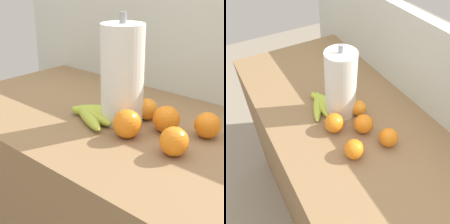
% 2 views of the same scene
% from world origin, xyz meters
% --- Properties ---
extents(banana_bunch, '(0.22, 0.17, 0.04)m').
position_xyz_m(banana_bunch, '(-0.33, -0.05, 0.96)').
color(banana_bunch, '#B2C63F').
rests_on(banana_bunch, counter).
extents(orange_back_right, '(0.08, 0.08, 0.08)m').
position_xyz_m(orange_back_right, '(-0.13, 0.02, 0.98)').
color(orange_back_right, orange).
rests_on(orange_back_right, counter).
extents(orange_back_left, '(0.07, 0.07, 0.07)m').
position_xyz_m(orange_back_left, '(-0.05, -0.08, 0.98)').
color(orange_back_left, orange).
rests_on(orange_back_left, counter).
extents(orange_center, '(0.07, 0.07, 0.07)m').
position_xyz_m(orange_center, '(-0.22, 0.06, 0.97)').
color(orange_center, orange).
rests_on(orange_center, counter).
extents(orange_far_right, '(0.07, 0.07, 0.07)m').
position_xyz_m(orange_far_right, '(-0.03, 0.07, 0.98)').
color(orange_far_right, orange).
rests_on(orange_far_right, counter).
extents(orange_front, '(0.08, 0.08, 0.08)m').
position_xyz_m(orange_front, '(-0.19, -0.08, 0.98)').
color(orange_front, orange).
rests_on(orange_front, counter).
extents(paper_towel_roll, '(0.13, 0.13, 0.32)m').
position_xyz_m(paper_towel_roll, '(-0.27, 0.00, 1.08)').
color(paper_towel_roll, white).
rests_on(paper_towel_roll, counter).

